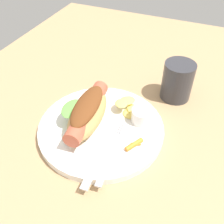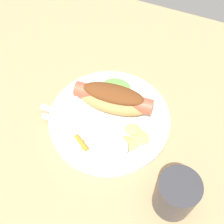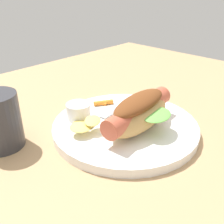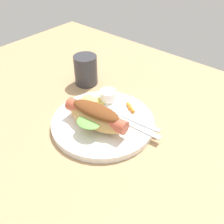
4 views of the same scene
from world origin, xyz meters
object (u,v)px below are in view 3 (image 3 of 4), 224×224
(plate, at_px, (125,126))
(hot_dog, at_px, (139,112))
(fork, at_px, (127,103))
(sauce_ramekin, at_px, (79,111))
(knife, at_px, (137,104))
(chips_pile, at_px, (84,124))
(carrot_garnish, at_px, (103,103))

(plate, bearing_deg, hot_dog, 96.01)
(hot_dog, bearing_deg, fork, -133.00)
(sauce_ramekin, bearing_deg, knife, 161.02)
(sauce_ramekin, bearing_deg, hot_dog, 116.18)
(chips_pile, distance_m, carrot_garnish, 0.10)
(fork, bearing_deg, knife, 125.12)
(fork, xyz_separation_m, carrot_garnish, (0.04, -0.03, 0.00))
(fork, height_order, knife, same)
(fork, bearing_deg, carrot_garnish, -49.52)
(plate, height_order, chips_pile, chips_pile)
(plate, xyz_separation_m, chips_pile, (0.07, -0.03, 0.02))
(fork, distance_m, carrot_garnish, 0.05)
(knife, bearing_deg, fork, -52.40)
(fork, distance_m, chips_pile, 0.13)
(plate, height_order, knife, knife)
(sauce_ramekin, xyz_separation_m, carrot_garnish, (-0.07, -0.01, -0.01))
(plate, distance_m, sauce_ramekin, 0.09)
(fork, xyz_separation_m, knife, (-0.01, 0.02, -0.00))
(sauce_ramekin, relative_size, carrot_garnish, 1.13)
(chips_pile, bearing_deg, fork, -174.12)
(hot_dog, relative_size, sauce_ramekin, 3.80)
(sauce_ramekin, xyz_separation_m, chips_pile, (0.02, 0.04, -0.00))
(hot_dog, xyz_separation_m, knife, (-0.07, -0.06, -0.03))
(plate, xyz_separation_m, carrot_garnish, (-0.02, -0.08, 0.01))
(knife, distance_m, carrot_garnish, 0.07)
(hot_dog, relative_size, knife, 1.17)
(hot_dog, height_order, sauce_ramekin, hot_dog)
(carrot_garnish, bearing_deg, chips_pile, 27.18)
(plate, distance_m, fork, 0.08)
(sauce_ramekin, height_order, fork, sauce_ramekin)
(plate, xyz_separation_m, sauce_ramekin, (0.05, -0.07, 0.02))
(hot_dog, distance_m, knife, 0.10)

